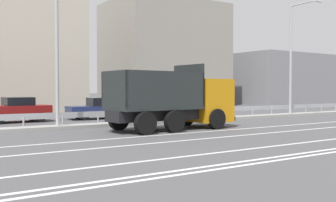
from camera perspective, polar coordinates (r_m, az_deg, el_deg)
ground_plane at (r=22.43m, az=2.43°, el=-3.48°), size 320.00×320.00×0.00m
lane_strip_0 at (r=18.43m, az=3.44°, el=-4.62°), size 66.30×0.16×0.01m
lane_strip_1 at (r=16.84m, az=7.63°, el=-5.23°), size 66.30×0.16×0.01m
lane_strip_2 at (r=14.72m, az=15.39°, el=-6.29°), size 66.30×0.16×0.01m
lane_strip_3 at (r=13.51m, az=21.78°, el=-7.08°), size 66.30×0.16×0.01m
lane_strip_4 at (r=13.74m, az=20.36°, el=-6.91°), size 66.30×0.16×0.01m
median_island at (r=23.79m, az=0.09°, el=-2.96°), size 36.47×1.10×0.18m
median_guardrail at (r=24.68m, az=-1.32°, el=-1.68°), size 66.30×0.09×0.78m
dump_truck at (r=20.36m, az=2.41°, el=-0.37°), size 6.83×3.02×3.31m
median_road_sign at (r=25.49m, az=5.71°, el=-0.00°), size 0.67×0.16×2.46m
street_lamp_1 at (r=20.84m, az=-15.71°, el=11.72°), size 0.70×2.61×10.27m
street_lamp_2 at (r=30.91m, az=17.69°, el=6.64°), size 0.71×2.60×8.40m
parked_car_3 at (r=25.81m, az=-21.13°, el=-1.19°), size 4.00×2.10×1.54m
parked_car_4 at (r=27.36m, az=-9.63°, el=-1.03°), size 4.66×2.19×1.45m
background_building_1 at (r=47.26m, az=-0.54°, el=6.62°), size 13.08×9.81×12.11m
background_building_2 at (r=62.48m, az=15.54°, el=2.96°), size 20.78×15.94×6.86m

